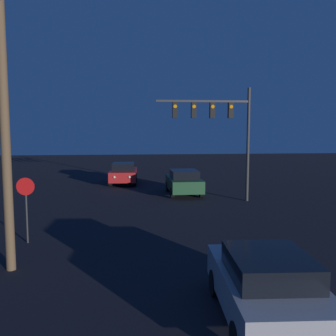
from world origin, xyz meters
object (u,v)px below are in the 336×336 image
traffic_signal_mast (220,122)px  utility_pole (4,112)px  car_near (266,285)px  stop_sign (26,198)px  car_far (123,173)px  car_mid (184,182)px

traffic_signal_mast → utility_pole: 13.23m
car_near → traffic_signal_mast: 14.30m
stop_sign → utility_pole: size_ratio=0.27×
car_near → stop_sign: size_ratio=1.77×
car_far → utility_pole: utility_pole is taller
car_mid → utility_pole: size_ratio=0.47×
car_far → utility_pole: bearing=82.1°
car_mid → stop_sign: (-7.34, -9.68, 0.87)m
utility_pole → traffic_signal_mast: bearing=48.1°
car_near → traffic_signal_mast: traffic_signal_mast is taller
car_near → traffic_signal_mast: bearing=84.1°
car_mid → traffic_signal_mast: bearing=-56.5°
traffic_signal_mast → utility_pole: utility_pole is taller
stop_sign → utility_pole: utility_pole is taller
stop_sign → car_far: bearing=77.3°
utility_pole → car_near: bearing=-29.6°
car_far → traffic_signal_mast: 10.33m
traffic_signal_mast → car_near: bearing=-99.3°
car_mid → stop_sign: size_ratio=1.74×
car_mid → car_far: bearing=127.0°
utility_pole → car_far: bearing=79.9°
stop_sign → traffic_signal_mast: bearing=38.2°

